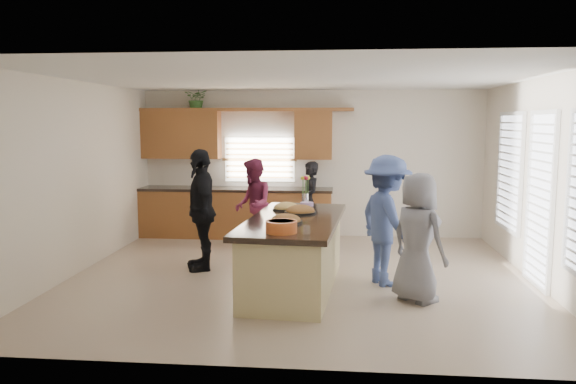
# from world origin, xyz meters

# --- Properties ---
(floor) EXTENTS (6.50, 6.50, 0.00)m
(floor) POSITION_xyz_m (0.00, 0.00, 0.00)
(floor) COLOR tan
(floor) RESTS_ON ground
(room_shell) EXTENTS (6.52, 6.02, 2.81)m
(room_shell) POSITION_xyz_m (0.00, 0.00, 1.90)
(room_shell) COLOR silver
(room_shell) RESTS_ON ground
(back_cabinetry) EXTENTS (4.08, 0.66, 2.46)m
(back_cabinetry) POSITION_xyz_m (-1.47, 2.73, 0.91)
(back_cabinetry) COLOR brown
(back_cabinetry) RESTS_ON ground
(right_wall_glazing) EXTENTS (0.06, 4.00, 2.25)m
(right_wall_glazing) POSITION_xyz_m (3.22, -0.13, 1.34)
(right_wall_glazing) COLOR white
(right_wall_glazing) RESTS_ON ground
(island) EXTENTS (1.36, 2.78, 0.95)m
(island) POSITION_xyz_m (-0.03, -0.54, 0.45)
(island) COLOR #CEBD80
(island) RESTS_ON ground
(platter_front) EXTENTS (0.42, 0.42, 0.17)m
(platter_front) POSITION_xyz_m (-0.11, -0.91, 0.98)
(platter_front) COLOR black
(platter_front) RESTS_ON island
(platter_mid) EXTENTS (0.44, 0.44, 0.18)m
(platter_mid) POSITION_xyz_m (0.02, -0.15, 0.98)
(platter_mid) COLOR black
(platter_mid) RESTS_ON island
(platter_back) EXTENTS (0.41, 0.41, 0.16)m
(platter_back) POSITION_xyz_m (-0.20, 0.13, 0.98)
(platter_back) COLOR black
(platter_back) RESTS_ON island
(salad_bowl) EXTENTS (0.36, 0.36, 0.14)m
(salad_bowl) POSITION_xyz_m (-0.10, -1.54, 1.03)
(salad_bowl) COLOR orange
(salad_bowl) RESTS_ON island
(clear_cup) EXTENTS (0.08, 0.08, 0.10)m
(clear_cup) POSITION_xyz_m (0.20, -1.61, 1.00)
(clear_cup) COLOR white
(clear_cup) RESTS_ON island
(plate_stack) EXTENTS (0.20, 0.20, 0.05)m
(plate_stack) POSITION_xyz_m (0.07, 0.53, 0.98)
(plate_stack) COLOR #B289C7
(plate_stack) RESTS_ON island
(flower_vase) EXTENTS (0.14, 0.14, 0.43)m
(flower_vase) POSITION_xyz_m (0.03, 0.71, 1.19)
(flower_vase) COLOR silver
(flower_vase) RESTS_ON island
(potted_plant) EXTENTS (0.46, 0.41, 0.48)m
(potted_plant) POSITION_xyz_m (-2.17, 2.82, 2.64)
(potted_plant) COLOR #3B6E2C
(potted_plant) RESTS_ON back_cabinetry
(woman_left_back) EXTENTS (0.50, 0.62, 1.48)m
(woman_left_back) POSITION_xyz_m (0.01, 2.47, 0.74)
(woman_left_back) COLOR black
(woman_left_back) RESTS_ON ground
(woman_left_mid) EXTENTS (0.76, 0.89, 1.59)m
(woman_left_mid) POSITION_xyz_m (-0.91, 1.57, 0.79)
(woman_left_mid) COLOR maroon
(woman_left_mid) RESTS_ON ground
(woman_left_front) EXTENTS (0.77, 1.15, 1.81)m
(woman_left_front) POSITION_xyz_m (-1.49, 0.32, 0.91)
(woman_left_front) COLOR black
(woman_left_front) RESTS_ON ground
(woman_right_back) EXTENTS (1.08, 1.31, 1.77)m
(woman_right_back) POSITION_xyz_m (1.20, -0.24, 0.88)
(woman_right_back) COLOR #3E5088
(woman_right_back) RESTS_ON ground
(woman_right_front) EXTENTS (0.90, 0.92, 1.60)m
(woman_right_front) POSITION_xyz_m (1.52, -0.94, 0.80)
(woman_right_front) COLOR slate
(woman_right_front) RESTS_ON ground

